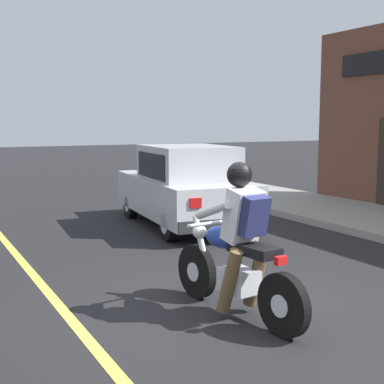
% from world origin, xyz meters
% --- Properties ---
extents(ground_plane, '(80.00, 80.00, 0.00)m').
position_xyz_m(ground_plane, '(0.00, 0.00, 0.00)').
color(ground_plane, black).
extents(sidewalk_curb, '(2.60, 22.00, 0.14)m').
position_xyz_m(sidewalk_curb, '(5.04, 3.00, 0.07)').
color(sidewalk_curb, gray).
rests_on(sidewalk_curb, ground).
extents(lane_stripe, '(0.12, 19.80, 0.01)m').
position_xyz_m(lane_stripe, '(-1.80, 3.00, 0.00)').
color(lane_stripe, '#D1C64C').
rests_on(lane_stripe, ground).
extents(motorcycle_with_rider, '(0.62, 2.02, 1.62)m').
position_xyz_m(motorcycle_with_rider, '(-0.23, -0.04, 0.68)').
color(motorcycle_with_rider, black).
rests_on(motorcycle_with_rider, ground).
extents(car_hatchback, '(2.02, 3.93, 1.57)m').
position_xyz_m(car_hatchback, '(1.51, 4.53, 0.77)').
color(car_hatchback, black).
rests_on(car_hatchback, ground).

